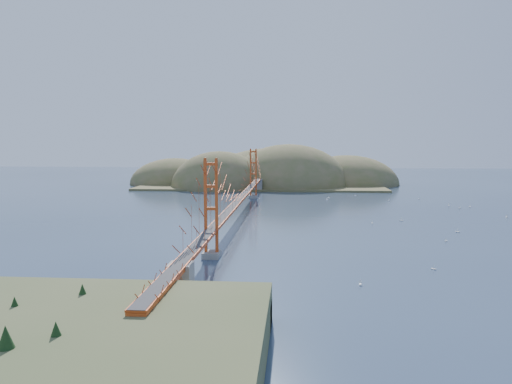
# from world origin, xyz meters

# --- Properties ---
(ground) EXTENTS (320.00, 320.00, 0.00)m
(ground) POSITION_xyz_m (0.00, 0.00, 0.00)
(ground) COLOR #283851
(ground) RESTS_ON ground
(bridge) EXTENTS (2.20, 94.40, 12.00)m
(bridge) POSITION_xyz_m (0.00, 0.18, 7.01)
(bridge) COLOR gray
(bridge) RESTS_ON ground
(approach_viaduct) EXTENTS (1.40, 12.00, 3.38)m
(approach_viaduct) POSITION_xyz_m (0.00, -51.91, 2.55)
(approach_viaduct) COLOR #A83912
(approach_viaduct) RESTS_ON ground
(promontory) EXTENTS (9.00, 6.00, 0.24)m
(promontory) POSITION_xyz_m (0.00, -48.50, 0.12)
(promontory) COLOR #59544C
(promontory) RESTS_ON ground
(fort) EXTENTS (3.70, 2.30, 1.75)m
(fort) POSITION_xyz_m (0.40, -47.80, 0.67)
(fort) COLOR brown
(fort) RESTS_ON ground
(near_bluff) EXTENTS (24.00, 20.50, 4.22)m
(near_bluff) POSITION_xyz_m (-4.00, -59.25, 1.45)
(near_bluff) COLOR #41502D
(near_bluff) RESTS_ON ground
(far_headlands) EXTENTS (84.00, 58.00, 25.00)m
(far_headlands) POSITION_xyz_m (2.21, 68.52, 0.00)
(far_headlands) COLOR #776345
(far_headlands) RESTS_ON ground
(sailboat_5) EXTENTS (0.55, 0.64, 0.73)m
(sailboat_5) POSITION_xyz_m (47.39, 3.97, 0.16)
(sailboat_5) COLOR white
(sailboat_5) RESTS_ON ground
(sailboat_4) EXTENTS (0.61, 0.64, 0.72)m
(sailboat_4) POSITION_xyz_m (41.96, 19.27, 0.16)
(sailboat_4) COLOR white
(sailboat_4) RESTS_ON ground
(sailboat_10) EXTENTS (0.50, 0.57, 0.65)m
(sailboat_10) POSITION_xyz_m (15.97, -40.00, 0.15)
(sailboat_10) COLOR white
(sailboat_10) RESTS_ON ground
(sailboat_6) EXTENTS (0.60, 0.60, 0.63)m
(sailboat_6) POSITION_xyz_m (24.52, -33.61, 0.14)
(sailboat_6) COLOR white
(sailboat_6) RESTS_ON ground
(sailboat_2) EXTENTS (0.63, 0.51, 0.74)m
(sailboat_2) POSITION_xyz_m (34.07, -11.34, 0.16)
(sailboat_2) COLOR white
(sailboat_2) RESTS_ON ground
(sailboat_8) EXTENTS (0.54, 0.51, 0.60)m
(sailboat_8) POSITION_xyz_m (42.91, 15.33, 0.14)
(sailboat_8) COLOR white
(sailboat_8) RESTS_ON ground
(sailboat_17) EXTENTS (0.55, 0.48, 0.63)m
(sailboat_17) POSITION_xyz_m (45.68, 17.73, 0.14)
(sailboat_17) COLOR white
(sailboat_17) RESTS_ON ground
(sailboat_3) EXTENTS (0.56, 0.56, 0.62)m
(sailboat_3) POSITION_xyz_m (17.19, 27.89, 0.14)
(sailboat_3) COLOR white
(sailboat_3) RESTS_ON ground
(sailboat_0) EXTENTS (0.53, 0.53, 0.60)m
(sailboat_0) POSITION_xyz_m (22.54, -4.42, 0.14)
(sailboat_0) COLOR white
(sailboat_0) RESTS_ON ground
(sailboat_7) EXTENTS (0.57, 0.49, 0.65)m
(sailboat_7) POSITION_xyz_m (24.75, 37.16, 0.15)
(sailboat_7) COLOR white
(sailboat_7) RESTS_ON ground
(sailboat_12) EXTENTS (0.51, 0.44, 0.59)m
(sailboat_12) POSITION_xyz_m (17.82, 31.72, 0.14)
(sailboat_12) COLOR white
(sailboat_12) RESTS_ON ground
(sailboat_15) EXTENTS (0.60, 0.60, 0.63)m
(sailboat_15) POSITION_xyz_m (31.03, 26.78, 0.14)
(sailboat_15) COLOR white
(sailboat_15) RESTS_ON ground
(sailboat_13) EXTENTS (0.54, 0.54, 0.56)m
(sailboat_13) POSITION_xyz_m (30.28, -18.42, 0.13)
(sailboat_13) COLOR white
(sailboat_13) RESTS_ON ground
(sailboat_extra_0) EXTENTS (0.50, 0.51, 0.57)m
(sailboat_extra_0) POSITION_xyz_m (38.65, 30.66, 0.14)
(sailboat_extra_0) COLOR white
(sailboat_extra_0) RESTS_ON ground
(sailboat_extra_1) EXTENTS (0.65, 0.56, 0.74)m
(sailboat_extra_1) POSITION_xyz_m (27.93, -1.27, 0.16)
(sailboat_extra_1) COLOR white
(sailboat_extra_1) RESTS_ON ground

